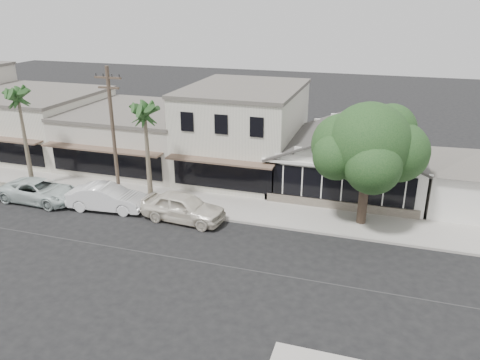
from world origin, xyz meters
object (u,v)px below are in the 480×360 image
(utility_pole, at_px, (113,134))
(car_1, at_px, (107,198))
(shade_tree, at_px, (368,146))
(car_0, at_px, (183,207))
(car_2, at_px, (40,191))

(utility_pole, bearing_deg, car_1, -108.81)
(utility_pole, distance_m, shade_tree, 15.47)
(car_0, bearing_deg, car_2, 95.68)
(car_0, relative_size, shade_tree, 0.70)
(car_1, bearing_deg, car_0, -95.69)
(utility_pole, xyz_separation_m, car_0, (4.99, -0.93, -3.90))
(utility_pole, xyz_separation_m, shade_tree, (15.35, 1.95, 0.10))
(car_0, distance_m, shade_tree, 11.47)
(car_2, distance_m, shade_tree, 21.31)
(car_1, height_order, shade_tree, shade_tree)
(car_0, xyz_separation_m, shade_tree, (10.36, 2.88, 4.00))
(car_2, bearing_deg, car_1, -85.96)
(car_2, bearing_deg, shade_tree, -79.82)
(car_0, xyz_separation_m, car_1, (-5.31, -0.01, -0.06))
(shade_tree, bearing_deg, utility_pole, -172.77)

